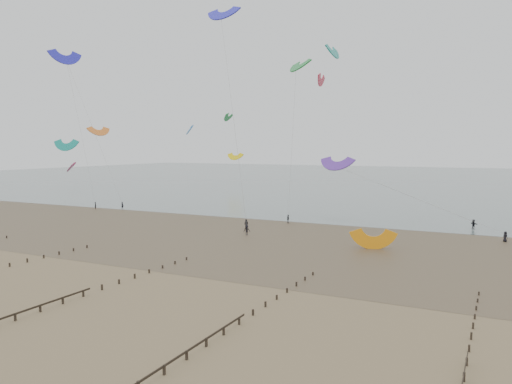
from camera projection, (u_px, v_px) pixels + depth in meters
ground at (99, 277)px, 58.14m from camera, size 500.00×500.00×0.00m
sea_and_shore at (220, 231)px, 90.63m from camera, size 500.00×665.00×0.03m
kitesurfer_lead at (96, 206)px, 121.75m from camera, size 0.76×0.70×1.75m
kitesurfers at (384, 228)px, 88.31m from camera, size 118.08×25.81×1.87m
grounded_kite at (373, 249)px, 74.23m from camera, size 6.79×5.91×3.18m
kites_airborne at (276, 124)px, 147.51m from camera, size 234.44×124.06×39.08m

